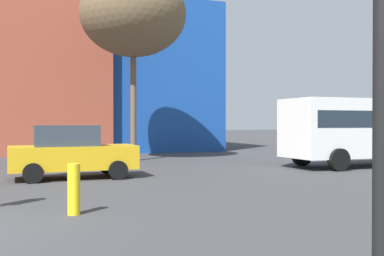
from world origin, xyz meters
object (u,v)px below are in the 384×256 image
parked_car_2 (71,152)px  white_bus (364,127)px  bollard_yellow_0 (74,189)px  bare_tree_1 (133,15)px

parked_car_2 → white_bus: (11.64, -0.10, 0.78)m
white_bus → bollard_yellow_0: size_ratio=6.88×
bollard_yellow_0 → white_bus: bearing=25.8°
parked_car_2 → bare_tree_1: size_ratio=0.44×
white_bus → bollard_yellow_0: (-12.29, -5.95, -1.13)m
white_bus → bollard_yellow_0: white_bus is taller
parked_car_2 → bare_tree_1: (3.52, 6.00, 5.99)m
parked_car_2 → bollard_yellow_0: 6.09m
bare_tree_1 → bollard_yellow_0: bare_tree_1 is taller
parked_car_2 → bollard_yellow_0: size_ratio=3.96×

